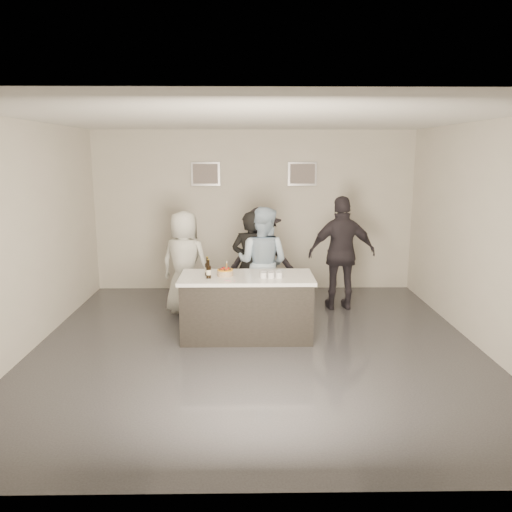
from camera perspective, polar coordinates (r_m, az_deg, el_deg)
name	(u,v)px	position (r m, az deg, el deg)	size (l,w,h in m)	color
floor	(257,346)	(6.90, 0.06, -10.25)	(6.00, 6.00, 0.00)	#3D3D42
ceiling	(257,118)	(6.41, 0.07, 15.47)	(6.00, 6.00, 0.00)	white
wall_back	(254,211)	(9.46, -0.23, 5.14)	(6.00, 0.04, 3.00)	beige
wall_front	(263,307)	(3.57, 0.85, -5.86)	(6.00, 0.04, 3.00)	beige
wall_left	(25,238)	(7.11, -24.92, 1.88)	(0.04, 6.00, 3.00)	beige
wall_right	(485,237)	(7.19, 24.73, 2.00)	(0.04, 6.00, 3.00)	beige
picture_left	(206,174)	(9.41, -5.79, 9.32)	(0.54, 0.04, 0.44)	#B2B2B7
picture_right	(302,174)	(9.43, 5.32, 9.34)	(0.54, 0.04, 0.44)	#B2B2B7
bar_counter	(247,307)	(7.08, -1.06, -5.80)	(1.86, 0.86, 0.90)	white
cake	(225,273)	(6.97, -3.54, -1.95)	(0.22, 0.22, 0.08)	orange
beer_bottle_a	(207,266)	(6.97, -5.59, -1.19)	(0.07, 0.07, 0.26)	black
beer_bottle_b	(209,269)	(6.81, -5.44, -1.49)	(0.07, 0.07, 0.26)	black
tumbler_cluster	(271,274)	(6.88, 1.74, -2.09)	(0.30, 0.19, 0.08)	orange
candles	(227,281)	(6.67, -3.38, -2.87)	(0.24, 0.08, 0.01)	pink
person_main_black	(251,265)	(7.87, -0.56, -0.99)	(0.62, 0.41, 1.70)	black
person_main_blue	(262,263)	(7.84, 0.73, -0.79)	(0.86, 0.67, 1.77)	silver
person_guest_left	(185,263)	(8.13, -8.13, -0.77)	(0.82, 0.53, 1.68)	silver
person_guest_right	(342,253)	(8.39, 9.79, 0.31)	(1.11, 0.46, 1.90)	#2B272E
person_guest_back	(262,258)	(8.34, 0.69, -0.25)	(1.10, 0.63, 1.71)	black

